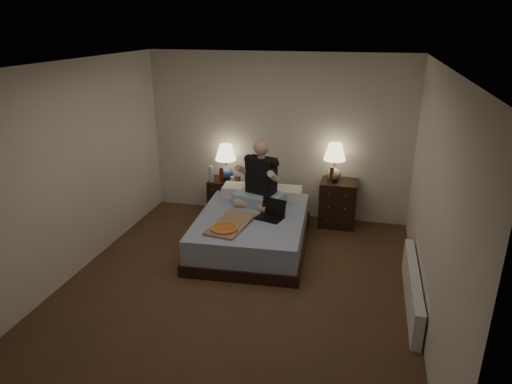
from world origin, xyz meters
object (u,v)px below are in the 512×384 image
(nightstand_right, at_px, (338,203))
(laptop, at_px, (269,210))
(lamp_left, at_px, (226,162))
(radiator, at_px, (412,288))
(nightstand_left, at_px, (224,197))
(pizza_box, at_px, (224,229))
(water_bottle, at_px, (211,174))
(beer_bottle_right, at_px, (332,175))
(bed, at_px, (252,231))
(beer_bottle_left, at_px, (222,175))
(lamp_right, at_px, (334,162))
(soda_can, at_px, (233,180))
(person, at_px, (260,173))

(nightstand_right, relative_size, laptop, 2.04)
(lamp_left, bearing_deg, radiator, -35.60)
(nightstand_left, distance_m, pizza_box, 1.67)
(water_bottle, bearing_deg, nightstand_right, 4.53)
(nightstand_right, bearing_deg, radiator, -63.59)
(beer_bottle_right, distance_m, radiator, 2.22)
(nightstand_right, distance_m, pizza_box, 2.05)
(laptop, height_order, radiator, laptop)
(bed, xyz_separation_m, nightstand_right, (1.07, 1.02, 0.11))
(bed, relative_size, beer_bottle_left, 8.08)
(nightstand_right, relative_size, lamp_right, 1.24)
(lamp_right, relative_size, water_bottle, 2.24)
(lamp_left, distance_m, beer_bottle_right, 1.64)
(nightstand_left, height_order, beer_bottle_left, beer_bottle_left)
(nightstand_right, distance_m, lamp_right, 0.63)
(bed, height_order, beer_bottle_right, beer_bottle_right)
(soda_can, relative_size, beer_bottle_right, 0.43)
(lamp_left, height_order, lamp_right, lamp_right)
(water_bottle, height_order, pizza_box, water_bottle)
(nightstand_right, bearing_deg, beer_bottle_right, -143.36)
(bed, relative_size, radiator, 1.16)
(nightstand_left, relative_size, person, 0.62)
(bed, distance_m, lamp_right, 1.60)
(beer_bottle_left, bearing_deg, water_bottle, -171.68)
(soda_can, relative_size, radiator, 0.06)
(lamp_right, relative_size, radiator, 0.35)
(bed, xyz_separation_m, pizza_box, (-0.20, -0.58, 0.27))
(soda_can, xyz_separation_m, person, (0.54, -0.48, 0.31))
(nightstand_right, height_order, lamp_left, lamp_left)
(person, height_order, radiator, person)
(lamp_left, height_order, pizza_box, lamp_left)
(bed, height_order, nightstand_left, nightstand_left)
(lamp_right, distance_m, water_bottle, 1.87)
(soda_can, relative_size, pizza_box, 0.13)
(nightstand_right, relative_size, pizza_box, 0.91)
(person, height_order, pizza_box, person)
(beer_bottle_left, relative_size, pizza_box, 0.30)
(beer_bottle_left, bearing_deg, beer_bottle_right, 1.59)
(nightstand_right, relative_size, soda_can, 6.93)
(beer_bottle_left, bearing_deg, bed, -51.68)
(soda_can, bearing_deg, beer_bottle_right, 1.90)
(bed, relative_size, pizza_box, 2.45)
(nightstand_right, distance_m, beer_bottle_right, 0.48)
(lamp_right, relative_size, laptop, 1.65)
(water_bottle, bearing_deg, laptop, -39.54)
(lamp_right, xyz_separation_m, pizza_box, (-1.18, -1.60, -0.47))
(nightstand_left, bearing_deg, lamp_left, 38.04)
(person, distance_m, radiator, 2.51)
(lamp_right, bearing_deg, nightstand_right, 0.00)
(nightstand_left, xyz_separation_m, beer_bottle_left, (0.00, -0.10, 0.40))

